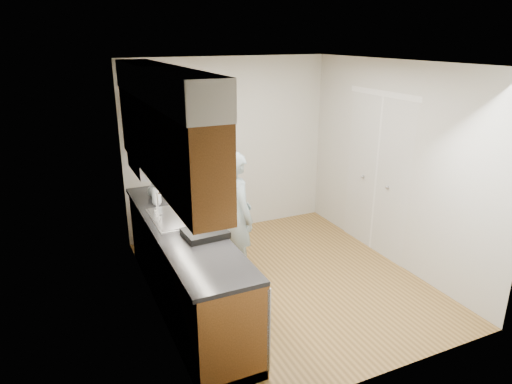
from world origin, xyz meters
The scene contains 15 objects.
floor centered at (0.00, 0.00, 0.00)m, with size 3.50×3.50×0.00m, color olive.
ceiling centered at (0.00, 0.00, 2.50)m, with size 3.50×3.50×0.00m, color white.
wall_left centered at (-1.50, 0.00, 1.25)m, with size 0.02×3.50×2.50m, color beige.
wall_right centered at (1.50, 0.00, 1.25)m, with size 0.02×3.50×2.50m, color beige.
wall_back centered at (0.00, 1.75, 1.25)m, with size 3.00×0.02×2.50m, color beige.
counter centered at (-1.20, 0.00, 0.49)m, with size 0.64×2.80×1.30m.
upper_cabinets centered at (-1.33, 0.05, 1.95)m, with size 0.47×2.80×1.21m.
closet_door centered at (1.49, 0.30, 1.02)m, with size 0.02×1.22×2.05m, color silver.
floor_mat centered at (-0.47, 0.33, 0.01)m, with size 0.45×0.76×0.01m, color slate.
person centered at (-0.47, 0.33, 0.88)m, with size 0.61×0.41×1.74m, color #879DA4.
soap_bottle_a centered at (-1.30, 0.69, 1.08)m, with size 0.11×0.11×0.29m, color silver.
soap_bottle_b centered at (-1.12, 0.89, 1.02)m, with size 0.08×0.08×0.17m, color silver.
soap_bottle_c centered at (-1.27, 0.98, 1.03)m, with size 0.14×0.14×0.18m, color silver.
steel_can centered at (-1.06, 0.84, 0.99)m, with size 0.06×0.06×0.11m, color #A5A5AA.
dish_rack centered at (-1.09, -0.38, 0.97)m, with size 0.39×0.33×0.06m, color black.
Camera 1 is at (-2.31, -4.20, 2.76)m, focal length 32.00 mm.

